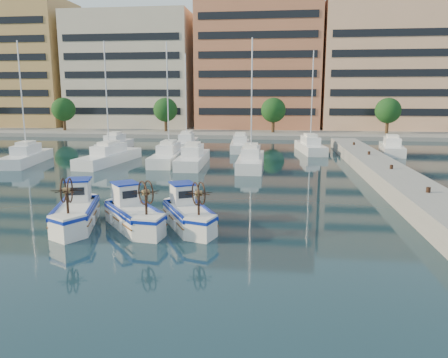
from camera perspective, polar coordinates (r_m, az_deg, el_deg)
ground at (r=20.34m, az=-6.62°, el=-7.76°), size 300.00×300.00×0.00m
quay at (r=28.63m, az=23.79°, el=-1.93°), size 3.00×60.00×1.20m
waterfront at (r=84.04m, az=10.32°, el=13.78°), size 180.00×40.00×25.60m
yacht_marina at (r=46.94m, az=-3.03°, el=3.52°), size 40.57×23.30×11.50m
fishing_boat_a at (r=23.30m, az=-18.75°, el=-3.91°), size 2.88×4.59×2.78m
fishing_boat_b at (r=22.19m, az=-11.79°, el=-4.35°), size 3.90×4.29×2.68m
fishing_boat_c at (r=21.93m, az=-4.74°, el=-4.39°), size 3.37×4.31×2.61m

